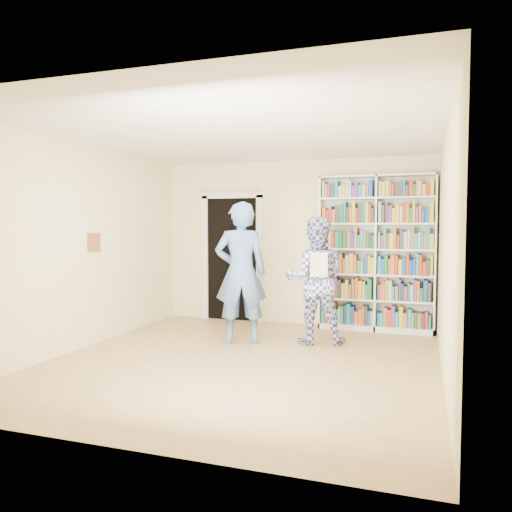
{
  "coord_description": "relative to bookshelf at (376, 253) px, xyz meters",
  "views": [
    {
      "loc": [
        2.02,
        -5.54,
        1.61
      ],
      "look_at": [
        -0.14,
        0.9,
        1.21
      ],
      "focal_mm": 35.0,
      "sensor_mm": 36.0,
      "label": 1
    }
  ],
  "objects": [
    {
      "name": "bookshelf",
      "position": [
        0.0,
        0.0,
        0.0
      ],
      "size": [
        1.75,
        0.33,
        2.4
      ],
      "rotation": [
        0.0,
        0.0,
        0.37
      ],
      "color": "white",
      "rests_on": "floor"
    },
    {
      "name": "wall_right",
      "position": [
        0.91,
        -2.34,
        0.14
      ],
      "size": [
        0.0,
        5.0,
        5.0
      ],
      "primitive_type": "plane",
      "rotation": [
        1.57,
        0.0,
        -1.57
      ],
      "color": "#F6EAA9",
      "rests_on": "floor"
    },
    {
      "name": "wall_left",
      "position": [
        -3.59,
        -2.34,
        0.14
      ],
      "size": [
        0.0,
        5.0,
        5.0
      ],
      "primitive_type": "plane",
      "rotation": [
        1.57,
        0.0,
        1.57
      ],
      "color": "#F6EAA9",
      "rests_on": "floor"
    },
    {
      "name": "floor",
      "position": [
        -1.34,
        -2.34,
        -1.21
      ],
      "size": [
        5.0,
        5.0,
        0.0
      ],
      "primitive_type": "plane",
      "color": "#9A784A",
      "rests_on": "ground"
    },
    {
      "name": "ceiling",
      "position": [
        -1.34,
        -2.34,
        1.49
      ],
      "size": [
        5.0,
        5.0,
        0.0
      ],
      "primitive_type": "plane",
      "rotation": [
        3.14,
        0.0,
        0.0
      ],
      "color": "white",
      "rests_on": "wall_back"
    },
    {
      "name": "man_blue",
      "position": [
        -1.7,
        -1.44,
        -0.24
      ],
      "size": [
        0.83,
        0.7,
        1.95
      ],
      "primitive_type": "imported",
      "rotation": [
        0.0,
        0.0,
        3.51
      ],
      "color": "#5075B3",
      "rests_on": "floor"
    },
    {
      "name": "paper_sheet",
      "position": [
        -0.61,
        -1.41,
        -0.1
      ],
      "size": [
        0.22,
        0.1,
        0.33
      ],
      "primitive_type": "cube",
      "rotation": [
        0.0,
        0.0,
        0.38
      ],
      "color": "white",
      "rests_on": "man_plaid"
    },
    {
      "name": "wall_back",
      "position": [
        -1.34,
        0.16,
        0.14
      ],
      "size": [
        4.5,
        0.0,
        4.5
      ],
      "primitive_type": "plane",
      "rotation": [
        1.57,
        0.0,
        0.0
      ],
      "color": "#F6EAA9",
      "rests_on": "floor"
    },
    {
      "name": "wall_art",
      "position": [
        -3.57,
        -2.14,
        0.19
      ],
      "size": [
        0.03,
        0.25,
        0.25
      ],
      "primitive_type": "cube",
      "color": "brown",
      "rests_on": "wall_left"
    },
    {
      "name": "doorway",
      "position": [
        -2.44,
        0.13,
        -0.03
      ],
      "size": [
        1.1,
        0.08,
        2.43
      ],
      "color": "black",
      "rests_on": "floor"
    },
    {
      "name": "man_plaid",
      "position": [
        -0.72,
        -1.14,
        -0.34
      ],
      "size": [
        0.98,
        0.84,
        1.75
      ],
      "primitive_type": "imported",
      "rotation": [
        0.0,
        0.0,
        3.38
      ],
      "color": "navy",
      "rests_on": "floor"
    }
  ]
}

